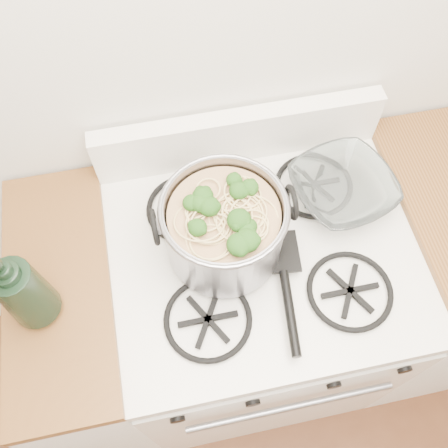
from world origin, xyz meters
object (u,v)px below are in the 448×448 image
bottle (19,287)px  spatula (280,251)px  stock_pot (224,227)px  gas_range (254,312)px  glass_bowl (341,191)px

bottle → spatula: bearing=4.3°
stock_pot → bottle: (-0.44, -0.07, 0.04)m
gas_range → glass_bowl: (0.23, 0.11, 0.50)m
gas_range → stock_pot: 0.59m
stock_pot → bottle: bottle is taller
glass_bowl → gas_range: bearing=-154.4°
gas_range → spatula: bearing=-34.8°
stock_pot → glass_bowl: bearing=14.6°
bottle → glass_bowl: bearing=13.3°
stock_pot → bottle: size_ratio=1.13×
glass_bowl → bottle: bearing=-168.4°
spatula → glass_bowl: bearing=40.7°
stock_pot → spatula: size_ratio=1.02×
spatula → bottle: bottle is taller
stock_pot → gas_range: bearing=-14.2°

